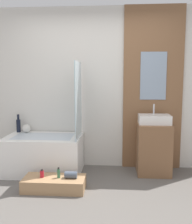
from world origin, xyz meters
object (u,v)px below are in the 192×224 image
(sink, at_px, (154,119))
(bottle_soap_primary, at_px, (42,174))
(bathtub, at_px, (44,154))
(bottle_soap_secondary, at_px, (59,173))
(wooden_step_bench, at_px, (54,184))
(vase_round_light, at_px, (26,129))
(vase_tall_dark, at_px, (18,125))

(sink, height_order, bottle_soap_primary, sink)
(bathtub, relative_size, bottle_soap_secondary, 8.28)
(wooden_step_bench, relative_size, bottle_soap_secondary, 5.80)
(bathtub, height_order, vase_round_light, vase_round_light)
(vase_round_light, xyz_separation_m, bottle_soap_secondary, (0.72, -0.87, -0.42))
(bottle_soap_primary, bearing_deg, bathtub, 102.78)
(vase_tall_dark, xyz_separation_m, bottle_soap_secondary, (0.87, -0.91, -0.47))
(vase_round_light, height_order, bottle_soap_primary, vase_round_light)
(bathtub, height_order, vase_tall_dark, vase_tall_dark)
(bathtub, bearing_deg, wooden_step_bench, -64.10)
(bottle_soap_secondary, bearing_deg, sink, 28.62)
(sink, xyz_separation_m, vase_tall_dark, (-2.20, 0.18, -0.15))
(vase_round_light, bearing_deg, sink, -4.06)
(bathtub, xyz_separation_m, wooden_step_bench, (0.31, -0.63, -0.21))
(sink, distance_m, bottle_soap_primary, 1.83)
(bathtub, xyz_separation_m, bottle_soap_secondary, (0.37, -0.63, -0.06))
(vase_round_light, bearing_deg, wooden_step_bench, -52.84)
(sink, xyz_separation_m, bottle_soap_secondary, (-1.33, -0.73, -0.62))
(wooden_step_bench, bearing_deg, bathtub, 115.90)
(bathtub, relative_size, vase_round_light, 8.56)
(sink, bearing_deg, bathtub, -176.74)
(wooden_step_bench, distance_m, bottle_soap_secondary, 0.16)
(wooden_step_bench, height_order, vase_tall_dark, vase_tall_dark)
(bathtub, bearing_deg, vase_round_light, 145.67)
(vase_round_light, bearing_deg, bathtub, -34.33)
(wooden_step_bench, height_order, vase_round_light, vase_round_light)
(sink, xyz_separation_m, vase_round_light, (-2.06, 0.15, -0.20))
(sink, relative_size, vase_tall_dark, 1.60)
(bottle_soap_primary, height_order, bottle_soap_secondary, bottle_soap_secondary)
(vase_tall_dark, height_order, bottle_soap_secondary, vase_tall_dark)
(wooden_step_bench, height_order, sink, sink)
(vase_round_light, distance_m, bottle_soap_primary, 1.09)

